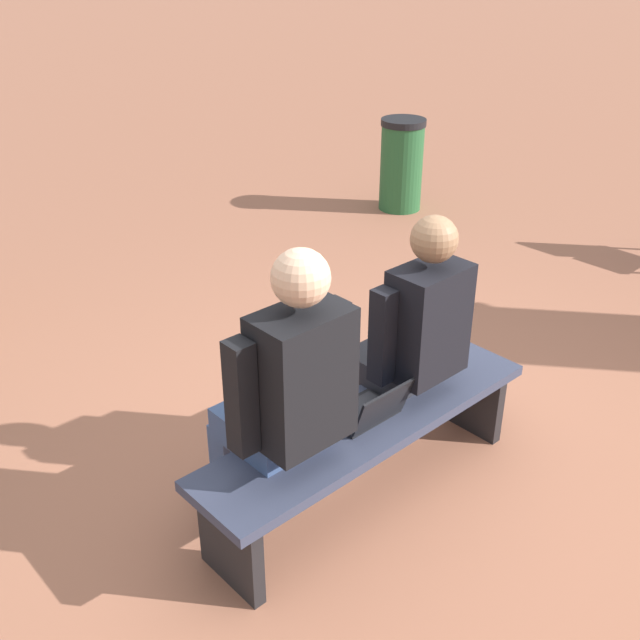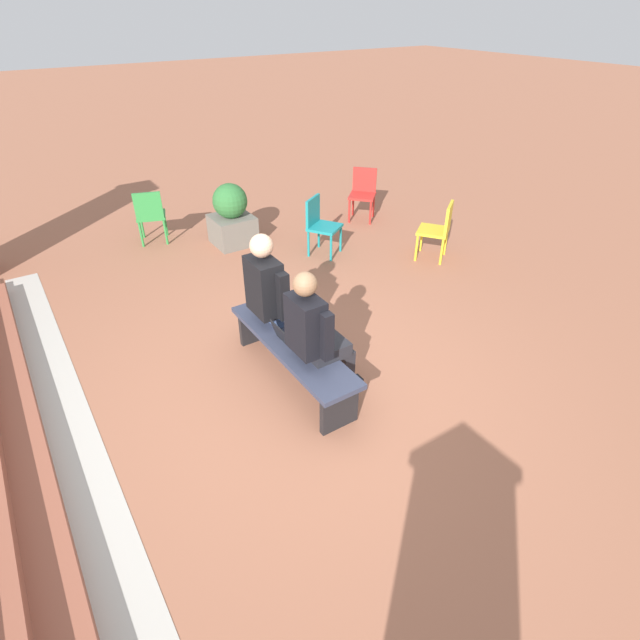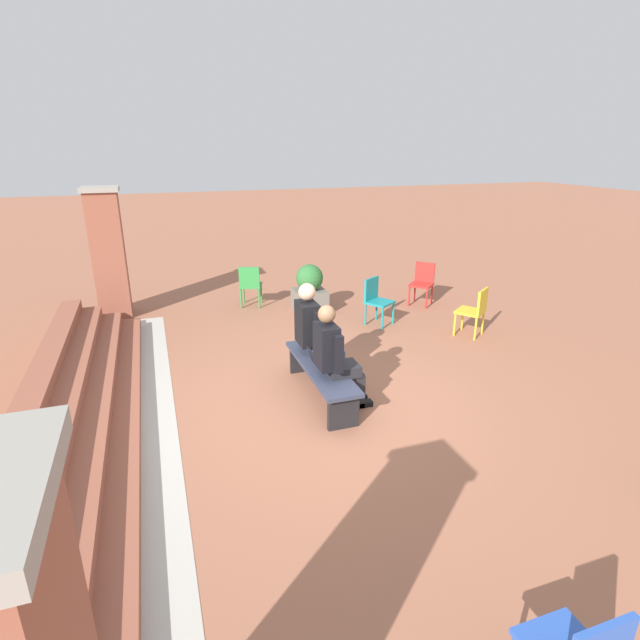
% 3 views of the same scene
% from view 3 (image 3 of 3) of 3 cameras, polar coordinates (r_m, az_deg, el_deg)
% --- Properties ---
extents(ground_plane, '(60.00, 60.00, 0.00)m').
position_cam_3_polar(ground_plane, '(6.38, 0.57, -9.65)').
color(ground_plane, '#9E6047').
extents(concrete_strip, '(7.85, 0.40, 0.01)m').
position_cam_3_polar(concrete_strip, '(6.30, -17.93, -11.07)').
color(concrete_strip, '#B7B2A8').
rests_on(concrete_strip, ground).
extents(brick_steps, '(7.05, 1.20, 0.60)m').
position_cam_3_polar(brick_steps, '(6.29, -26.92, -10.11)').
color(brick_steps, '#93513D').
rests_on(brick_steps, ground).
extents(brick_pillar_right_of_steps, '(0.64, 0.64, 2.39)m').
position_cam_3_polar(brick_pillar_right_of_steps, '(10.02, -23.01, 7.06)').
color(brick_pillar_right_of_steps, '#93513D').
rests_on(brick_pillar_right_of_steps, ground).
extents(bench, '(1.80, 0.44, 0.45)m').
position_cam_3_polar(bench, '(6.41, 0.09, -5.92)').
color(bench, '#33384C').
rests_on(bench, ground).
extents(person_student, '(0.55, 0.69, 1.35)m').
position_cam_3_polar(person_student, '(6.00, 1.72, -3.96)').
color(person_student, '#232328').
rests_on(person_student, ground).
extents(person_adult, '(0.58, 0.74, 1.41)m').
position_cam_3_polar(person_adult, '(6.66, -0.53, -1.27)').
color(person_adult, '#384C75').
rests_on(person_adult, ground).
extents(laptop, '(0.32, 0.29, 0.21)m').
position_cam_3_polar(laptop, '(6.36, -0.05, -4.70)').
color(laptop, black).
rests_on(laptop, bench).
extents(plastic_chair_foreground, '(0.59, 0.59, 0.84)m').
position_cam_3_polar(plastic_chair_foreground, '(10.31, 11.65, 4.39)').
color(plastic_chair_foreground, red).
rests_on(plastic_chair_foreground, ground).
extents(plastic_chair_near_bench_left, '(0.59, 0.59, 0.84)m').
position_cam_3_polar(plastic_chair_near_bench_left, '(8.78, 17.29, 1.22)').
color(plastic_chair_near_bench_left, gold).
rests_on(plastic_chair_near_bench_left, ground).
extents(plastic_chair_by_pillar, '(0.53, 0.53, 0.84)m').
position_cam_3_polar(plastic_chair_by_pillar, '(10.02, -7.98, 4.16)').
color(plastic_chair_by_pillar, '#2D893D').
rests_on(plastic_chair_by_pillar, ground).
extents(plastic_chair_far_left, '(0.58, 0.58, 0.84)m').
position_cam_3_polar(plastic_chair_far_left, '(9.02, 6.45, 2.49)').
color(plastic_chair_far_left, teal).
rests_on(plastic_chair_far_left, ground).
extents(planter, '(0.60, 0.60, 0.94)m').
position_cam_3_polar(planter, '(9.63, -1.19, 3.44)').
color(planter, '#6B665B').
rests_on(planter, ground).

